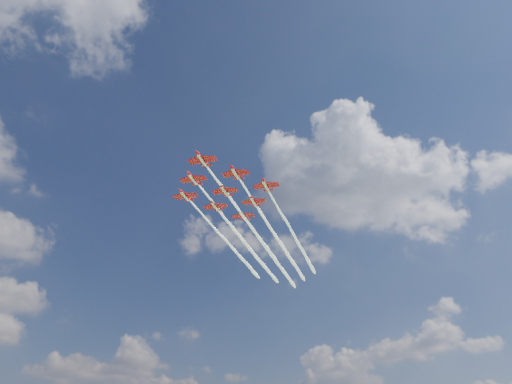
# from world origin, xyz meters

# --- Properties ---
(jet_lead) EXTENTS (86.68, 64.18, 2.32)m
(jet_lead) POSITION_xyz_m (27.71, 20.68, 75.13)
(jet_lead) COLOR red
(jet_row2_port) EXTENTS (86.68, 64.18, 2.32)m
(jet_row2_port) POSITION_xyz_m (39.48, 21.09, 75.13)
(jet_row2_port) COLOR red
(jet_row2_starb) EXTENTS (86.68, 64.18, 2.32)m
(jet_row2_starb) POSITION_xyz_m (31.67, 31.77, 75.13)
(jet_row2_starb) COLOR red
(jet_row3_port) EXTENTS (86.68, 64.18, 2.32)m
(jet_row3_port) POSITION_xyz_m (51.25, 21.50, 75.13)
(jet_row3_port) COLOR red
(jet_row3_centre) EXTENTS (86.68, 64.18, 2.32)m
(jet_row3_centre) POSITION_xyz_m (43.44, 32.18, 75.13)
(jet_row3_centre) COLOR red
(jet_row3_starb) EXTENTS (86.68, 64.18, 2.32)m
(jet_row3_starb) POSITION_xyz_m (35.63, 42.86, 75.13)
(jet_row3_starb) COLOR red
(jet_row4_port) EXTENTS (86.68, 64.18, 2.32)m
(jet_row4_port) POSITION_xyz_m (55.21, 32.59, 75.13)
(jet_row4_port) COLOR red
(jet_row4_starb) EXTENTS (86.68, 64.18, 2.32)m
(jet_row4_starb) POSITION_xyz_m (47.40, 43.27, 75.13)
(jet_row4_starb) COLOR red
(jet_tail) EXTENTS (86.68, 64.18, 2.32)m
(jet_tail) POSITION_xyz_m (59.17, 43.68, 75.13)
(jet_tail) COLOR red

